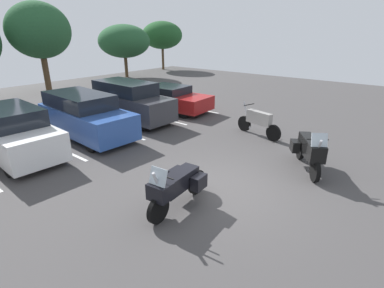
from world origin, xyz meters
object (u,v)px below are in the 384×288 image
motorcycle_third (258,122)px  car_blue (85,115)px  car_charcoal (130,101)px  car_red (169,98)px  motorcycle_second (309,150)px  car_white (13,133)px  motorcycle_touring (177,185)px

motorcycle_third → car_blue: size_ratio=0.46×
car_charcoal → car_red: 2.71m
motorcycle_second → car_red: bearing=71.7°
motorcycle_third → car_blue: 7.24m
motorcycle_second → car_blue: 8.76m
car_red → car_white: bearing=-178.8°
car_charcoal → car_white: bearing=-177.0°
car_blue → motorcycle_third: bearing=-50.7°
car_white → car_blue: 2.76m
motorcycle_second → car_white: (-5.29, 8.49, 0.16)m
motorcycle_touring → car_charcoal: bearing=57.8°
car_white → car_blue: bearing=-2.1°
car_white → car_red: bearing=1.2°
motorcycle_touring → car_red: size_ratio=0.48×
car_white → car_red: size_ratio=0.96×
motorcycle_second → car_white: 10.00m
car_white → car_blue: (2.75, -0.10, 0.04)m
car_blue → car_charcoal: 2.73m
car_charcoal → car_red: (2.70, -0.12, -0.28)m
car_white → car_charcoal: 5.47m
car_blue → car_charcoal: (2.70, 0.39, 0.06)m
car_charcoal → motorcycle_second: bearing=-91.1°
motorcycle_second → car_red: motorcycle_second is taller
motorcycle_touring → car_red: (7.08, 6.85, 0.03)m
motorcycle_third → car_charcoal: (-1.87, 5.99, 0.35)m
motorcycle_second → car_red: (2.86, 8.65, -0.02)m
car_blue → car_charcoal: car_charcoal is taller
motorcycle_touring → motorcycle_third: 6.34m
motorcycle_second → car_red: size_ratio=0.42×
car_white → motorcycle_third: bearing=-37.9°
motorcycle_third → car_red: (0.82, 5.86, 0.07)m
motorcycle_second → motorcycle_third: motorcycle_second is taller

